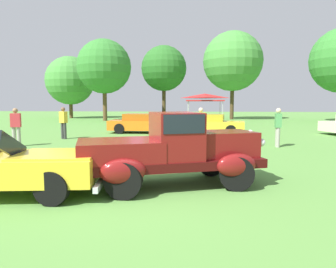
{
  "coord_description": "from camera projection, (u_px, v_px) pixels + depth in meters",
  "views": [
    {
      "loc": [
        1.09,
        -6.63,
        1.92
      ],
      "look_at": [
        0.21,
        2.9,
        0.94
      ],
      "focal_mm": 32.67,
      "sensor_mm": 36.0,
      "label": 1
    }
  ],
  "objects": [
    {
      "name": "show_car_yellow",
      "position": [
        211.0,
        124.0,
        18.67
      ],
      "size": [
        4.08,
        2.23,
        1.22
      ],
      "color": "yellow",
      "rests_on": "ground_plane"
    },
    {
      "name": "treeline_far_left",
      "position": [
        70.0,
        81.0,
        37.75
      ],
      "size": [
        5.94,
        5.94,
        7.62
      ],
      "color": "brown",
      "rests_on": "ground_plane"
    },
    {
      "name": "feature_pickup_truck",
      "position": [
        172.0,
        149.0,
        7.02
      ],
      "size": [
        4.37,
        2.83,
        1.7
      ],
      "color": "#400B0B",
      "rests_on": "ground_plane"
    },
    {
      "name": "canopy_tent_left_field",
      "position": [
        205.0,
        97.0,
        26.4
      ],
      "size": [
        3.16,
        3.16,
        2.71
      ],
      "color": "#B7B7BC",
      "rests_on": "ground_plane"
    },
    {
      "name": "spectator_near_truck",
      "position": [
        16.0,
        126.0,
        13.36
      ],
      "size": [
        0.45,
        0.35,
        1.69
      ],
      "color": "#9E998E",
      "rests_on": "ground_plane"
    },
    {
      "name": "spectator_between_cars",
      "position": [
        201.0,
        124.0,
        14.51
      ],
      "size": [
        0.43,
        0.29,
        1.69
      ],
      "color": "#283351",
      "rests_on": "ground_plane"
    },
    {
      "name": "treeline_center",
      "position": [
        164.0,
        69.0,
        36.02
      ],
      "size": [
        5.33,
        5.33,
        8.63
      ],
      "color": "#47331E",
      "rests_on": "ground_plane"
    },
    {
      "name": "treeline_mid_right",
      "position": [
        233.0,
        61.0,
        34.84
      ],
      "size": [
        6.76,
        6.76,
        10.01
      ],
      "color": "#47331E",
      "rests_on": "ground_plane"
    },
    {
      "name": "spectator_far_side",
      "position": [
        63.0,
        122.0,
        16.19
      ],
      "size": [
        0.47,
        0.4,
        1.69
      ],
      "color": "#383838",
      "rests_on": "ground_plane"
    },
    {
      "name": "neighbor_convertible",
      "position": [
        7.0,
        167.0,
        6.4
      ],
      "size": [
        4.35,
        2.26,
        1.4
      ],
      "color": "yellow",
      "rests_on": "ground_plane"
    },
    {
      "name": "show_car_orange",
      "position": [
        140.0,
        124.0,
        19.48
      ],
      "size": [
        3.98,
        1.77,
        1.22
      ],
      "color": "orange",
      "rests_on": "ground_plane"
    },
    {
      "name": "treeline_mid_left",
      "position": [
        104.0,
        67.0,
        32.15
      ],
      "size": [
        5.68,
        5.68,
        8.56
      ],
      "color": "brown",
      "rests_on": "ground_plane"
    },
    {
      "name": "ground_plane",
      "position": [
        147.0,
        188.0,
        6.87
      ],
      "size": [
        120.0,
        120.0,
        0.0
      ],
      "primitive_type": "plane",
      "color": "#568C3D"
    },
    {
      "name": "spectator_by_row",
      "position": [
        278.0,
        126.0,
        13.23
      ],
      "size": [
        0.27,
        0.42,
        1.69
      ],
      "color": "#9E998E",
      "rests_on": "ground_plane"
    }
  ]
}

